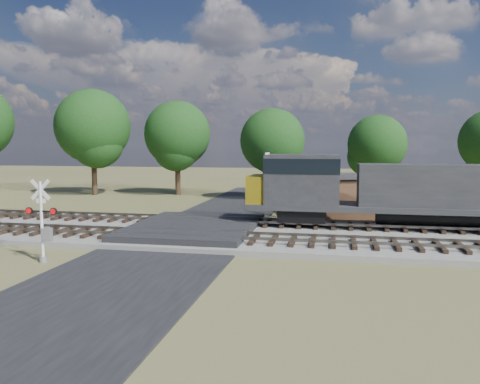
# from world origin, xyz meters

# --- Properties ---
(ground) EXTENTS (160.00, 160.00, 0.00)m
(ground) POSITION_xyz_m (0.00, 0.00, 0.00)
(ground) COLOR brown
(ground) RESTS_ON ground
(ballast_bed) EXTENTS (140.00, 10.00, 0.30)m
(ballast_bed) POSITION_xyz_m (10.00, 0.50, 0.15)
(ballast_bed) COLOR gray
(ballast_bed) RESTS_ON ground
(road) EXTENTS (7.00, 60.00, 0.08)m
(road) POSITION_xyz_m (0.00, 0.00, 0.04)
(road) COLOR black
(road) RESTS_ON ground
(crossing_panel) EXTENTS (7.00, 9.00, 0.62)m
(crossing_panel) POSITION_xyz_m (0.00, 0.50, 0.32)
(crossing_panel) COLOR #262628
(crossing_panel) RESTS_ON ground
(track_near) EXTENTS (140.00, 2.60, 0.33)m
(track_near) POSITION_xyz_m (3.12, -2.00, 0.41)
(track_near) COLOR black
(track_near) RESTS_ON ballast_bed
(track_far) EXTENTS (140.00, 2.60, 0.33)m
(track_far) POSITION_xyz_m (3.12, 3.00, 0.41)
(track_far) COLOR black
(track_far) RESTS_ON ballast_bed
(crossing_signal_near) EXTENTS (1.50, 0.33, 3.72)m
(crossing_signal_near) POSITION_xyz_m (-4.61, -7.11, 1.55)
(crossing_signal_near) COLOR silver
(crossing_signal_near) RESTS_ON ground
(crossing_signal_far) EXTENTS (1.51, 0.34, 3.75)m
(crossing_signal_far) POSITION_xyz_m (4.55, 7.73, 1.56)
(crossing_signal_far) COLOR silver
(crossing_signal_far) RESTS_ON ground
(equipment_shed) EXTENTS (5.98, 5.98, 3.10)m
(equipment_shed) POSITION_xyz_m (8.17, 8.69, 1.57)
(equipment_shed) COLOR #47331E
(equipment_shed) RESTS_ON ground
(treeline) EXTENTS (81.98, 10.29, 11.93)m
(treeline) POSITION_xyz_m (0.09, 20.42, 6.50)
(treeline) COLOR black
(treeline) RESTS_ON ground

